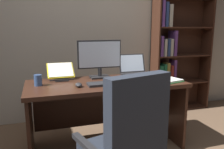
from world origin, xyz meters
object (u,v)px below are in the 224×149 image
at_px(open_binder, 159,81).
at_px(pen, 133,79).
at_px(laptop, 135,71).
at_px(coffee_mug, 38,80).
at_px(keyboard, 109,83).
at_px(notepad, 131,80).
at_px(desk, 104,98).
at_px(monitor, 100,59).
at_px(reading_stand_with_book, 61,72).
at_px(computer_mouse, 79,85).
at_px(bookshelf, 175,44).

relative_size(open_binder, pen, 3.78).
height_order(laptop, coffee_mug, laptop).
bearing_deg(keyboard, open_binder, -5.29).
height_order(notepad, pen, pen).
xyz_separation_m(desk, keyboard, (-0.01, -0.20, 0.22)).
height_order(monitor, reading_stand_with_book, monitor).
height_order(monitor, computer_mouse, monitor).
distance_m(laptop, pen, 0.28).
relative_size(laptop, pen, 2.37).
relative_size(desk, notepad, 7.77).
bearing_deg(computer_mouse, open_binder, -3.41).
xyz_separation_m(laptop, keyboard, (-0.44, -0.35, -0.04)).
distance_m(monitor, reading_stand_with_book, 0.45).
bearing_deg(keyboard, monitor, 90.00).
bearing_deg(bookshelf, keyboard, -144.65).
bearing_deg(keyboard, laptop, 38.75).
distance_m(monitor, open_binder, 0.70).
distance_m(reading_stand_with_book, pen, 0.80).
distance_m(desk, notepad, 0.36).
bearing_deg(monitor, pen, -37.17).
bearing_deg(desk, bookshelf, 29.64).
height_order(monitor, laptop, monitor).
relative_size(desk, open_binder, 3.08).
xyz_separation_m(laptop, notepad, (-0.15, -0.24, -0.05)).
distance_m(desk, computer_mouse, 0.43).
bearing_deg(bookshelf, open_binder, -129.03).
height_order(keyboard, notepad, keyboard).
relative_size(keyboard, open_binder, 0.79).
height_order(desk, keyboard, keyboard).
xyz_separation_m(desk, pen, (0.30, -0.09, 0.22)).
relative_size(bookshelf, coffee_mug, 19.94).
relative_size(keyboard, pen, 3.00).
height_order(bookshelf, monitor, bookshelf).
relative_size(desk, reading_stand_with_book, 5.69).
distance_m(reading_stand_with_book, open_binder, 1.07).
bearing_deg(monitor, coffee_mug, -165.38).
height_order(pen, coffee_mug, coffee_mug).
distance_m(laptop, keyboard, 0.56).
bearing_deg(reading_stand_with_book, open_binder, -25.22).
xyz_separation_m(pen, coffee_mug, (-0.98, 0.06, 0.04)).
bearing_deg(desk, laptop, 19.88).
xyz_separation_m(laptop, reading_stand_with_book, (-0.87, 0.05, 0.03)).
bearing_deg(computer_mouse, monitor, 49.00).
relative_size(open_binder, notepad, 2.52).
distance_m(desk, keyboard, 0.29).
bearing_deg(pen, monitor, 142.83).
height_order(keyboard, coffee_mug, coffee_mug).
distance_m(keyboard, computer_mouse, 0.30).
distance_m(bookshelf, laptop, 1.14).
bearing_deg(coffee_mug, open_binder, -10.31).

